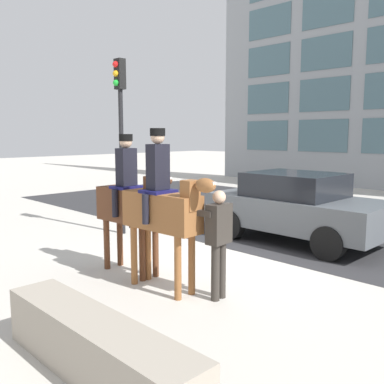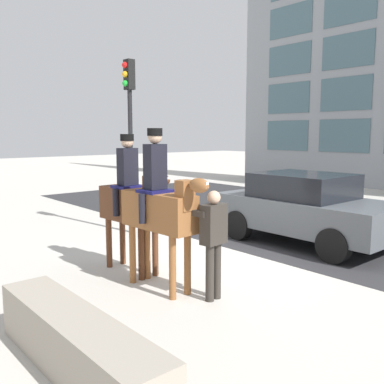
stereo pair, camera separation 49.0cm
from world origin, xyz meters
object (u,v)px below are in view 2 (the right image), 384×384
mounted_horse_lead (132,201)px  mounted_horse_companion (160,207)px  planter_ledge (76,345)px  street_car_near_lane (305,207)px  pedestrian_bystander (212,236)px  traffic_light (130,119)px

mounted_horse_lead → mounted_horse_companion: size_ratio=0.96×
mounted_horse_companion → planter_ledge: (1.43, -2.16, -1.03)m
mounted_horse_companion → street_car_near_lane: (-0.19, 4.26, -0.52)m
planter_ledge → street_car_near_lane: bearing=104.2°
pedestrian_bystander → traffic_light: 5.18m
mounted_horse_companion → planter_ledge: mounted_horse_companion is taller
mounted_horse_companion → planter_ledge: size_ratio=0.89×
mounted_horse_companion → pedestrian_bystander: mounted_horse_companion is taller
mounted_horse_companion → traffic_light: 4.40m
planter_ledge → pedestrian_bystander: bearing=102.6°
planter_ledge → mounted_horse_lead: bearing=137.1°
street_car_near_lane → planter_ledge: bearing=-75.8°
pedestrian_bystander → street_car_near_lane: 4.09m
pedestrian_bystander → street_car_near_lane: pedestrian_bystander is taller
mounted_horse_companion → planter_ledge: 2.79m
mounted_horse_companion → street_car_near_lane: size_ratio=0.64×
mounted_horse_lead → planter_ledge: bearing=-46.5°
mounted_horse_companion → street_car_near_lane: mounted_horse_companion is taller
mounted_horse_lead → pedestrian_bystander: mounted_horse_lead is taller
mounted_horse_lead → planter_ledge: (2.47, -2.29, -0.99)m
mounted_horse_companion → planter_ledge: bearing=-59.1°
mounted_horse_companion → traffic_light: size_ratio=0.60×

